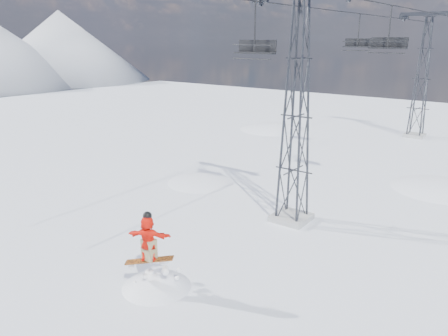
{
  "coord_description": "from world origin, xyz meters",
  "views": [
    {
      "loc": [
        10.54,
        -11.1,
        9.18
      ],
      "look_at": [
        -0.03,
        3.18,
        3.87
      ],
      "focal_mm": 35.0,
      "sensor_mm": 36.0,
      "label": 1
    }
  ],
  "objects_px": {
    "lift_tower_near": "(296,117)",
    "lift_chair_near": "(255,48)",
    "snowboarder_jump": "(158,323)",
    "lift_tower_far": "(422,79)"
  },
  "relations": [
    {
      "from": "snowboarder_jump",
      "to": "lift_tower_far",
      "type": "bearing_deg",
      "value": 88.09
    },
    {
      "from": "lift_tower_far",
      "to": "lift_tower_near",
      "type": "bearing_deg",
      "value": -90.0
    },
    {
      "from": "snowboarder_jump",
      "to": "lift_chair_near",
      "type": "distance_m",
      "value": 13.35
    },
    {
      "from": "lift_tower_near",
      "to": "lift_chair_near",
      "type": "height_order",
      "value": "lift_tower_near"
    },
    {
      "from": "lift_tower_far",
      "to": "lift_chair_near",
      "type": "xyz_separation_m",
      "value": [
        -2.2,
        -25.37,
        3.23
      ]
    },
    {
      "from": "lift_tower_near",
      "to": "lift_tower_far",
      "type": "bearing_deg",
      "value": 90.0
    },
    {
      "from": "lift_tower_near",
      "to": "lift_tower_far",
      "type": "height_order",
      "value": "same"
    },
    {
      "from": "lift_tower_near",
      "to": "lift_chair_near",
      "type": "relative_size",
      "value": 4.25
    },
    {
      "from": "lift_tower_far",
      "to": "lift_chair_near",
      "type": "distance_m",
      "value": 25.67
    },
    {
      "from": "lift_chair_near",
      "to": "lift_tower_near",
      "type": "bearing_deg",
      "value": 9.63
    }
  ]
}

